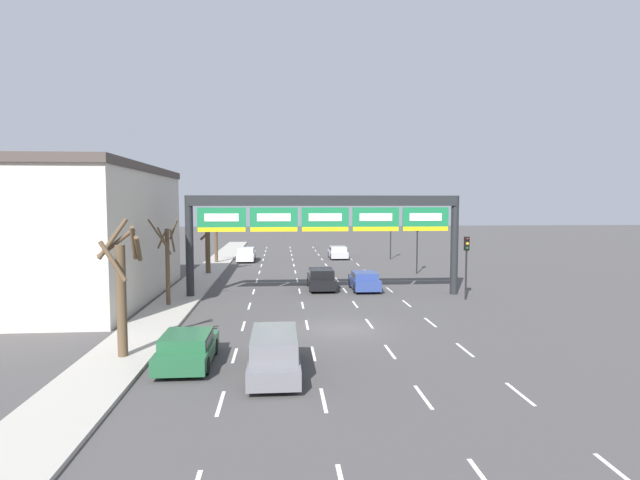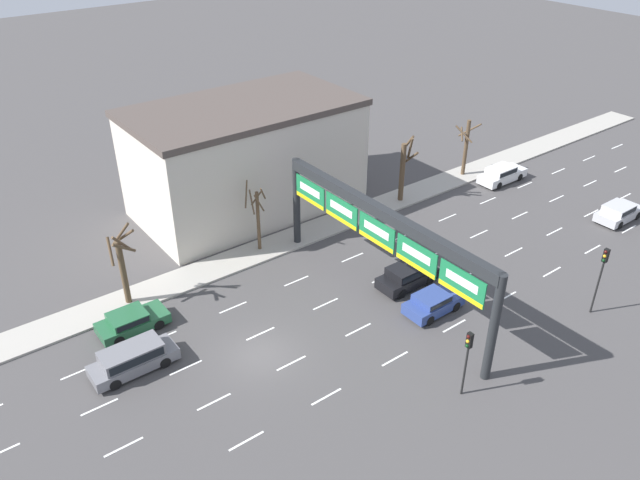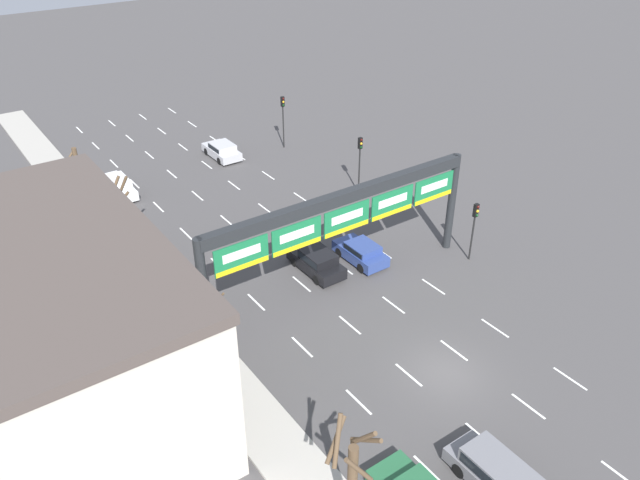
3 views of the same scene
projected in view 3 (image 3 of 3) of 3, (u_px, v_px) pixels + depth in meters
The scene contains 17 objects.
ground_plane at pixel (445, 373), 32.39m from camera, with size 220.00×220.00×0.00m, color #474444.
sidewalk_left at pixel (289, 459), 27.58m from camera, with size 2.80×110.00×0.15m.
lane_dashes at pixel (301, 258), 41.84m from camera, with size 10.02×67.00×0.01m.
sign_gantry at pixel (344, 214), 35.83m from camera, with size 18.62×0.70×6.87m.
building_near at pixel (55, 331), 28.43m from camera, with size 10.03×17.81×8.82m.
suv_grey at pixel (501, 476), 25.87m from camera, with size 1.87×4.87×1.57m.
car_white at pixel (117, 186), 49.56m from camera, with size 1.86×4.83×1.49m.
car_silver at pixel (222, 150), 55.87m from camera, with size 1.96×4.27×1.40m.
car_blue at pixel (361, 252), 41.20m from camera, with size 1.88×3.94×1.37m.
car_black at pixel (317, 261), 40.09m from camera, with size 1.88×4.31×1.54m.
traffic_light_near_gantry at pixel (360, 154), 48.48m from camera, with size 0.30×0.35×4.73m.
traffic_light_mid_block at pixel (283, 112), 56.55m from camera, with size 0.30×0.35×4.86m.
traffic_light_far_end at pixel (475, 220), 40.21m from camera, with size 0.30×0.35×4.16m.
tree_bare_closest at pixel (80, 178), 45.70m from camera, with size 2.47×2.50×5.18m.
tree_bare_second at pixel (352, 477), 23.27m from camera, with size 1.96×1.81×5.60m.
tree_bare_third at pixel (215, 338), 30.25m from camera, with size 1.83×1.83×5.25m.
tree_bare_furthest at pixel (123, 219), 40.23m from camera, with size 1.75×1.18×5.75m.
Camera 3 is at (-19.26, -16.00, 22.64)m, focal length 35.00 mm.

